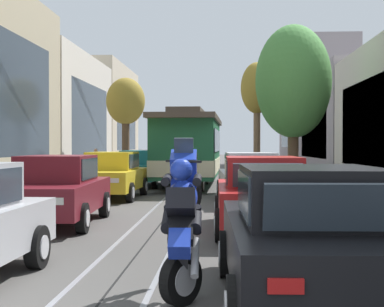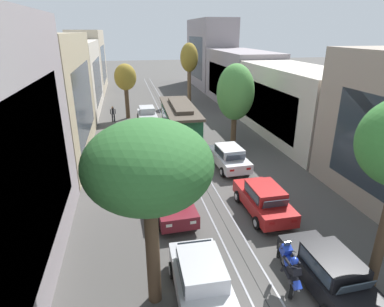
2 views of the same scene
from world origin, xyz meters
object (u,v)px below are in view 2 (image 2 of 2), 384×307
(parked_car_silver_near_left, at_px, (202,282))
(parked_car_black_near_right, at_px, (329,271))
(parked_car_teal_fourth_left, at_px, (154,132))
(pedestrian_on_left_pavement, at_px, (113,113))
(parked_car_maroon_second_left, at_px, (172,200))
(parked_car_white_mid_right, at_px, (229,157))
(street_tree_kerb_left_second, at_px, (125,78))
(parked_car_silver_fifth_left, at_px, (147,115))
(motorcycle_with_rider, at_px, (289,268))
(street_tree_kerb_right_mid, at_px, (189,59))
(street_tree_kerb_left_near, at_px, (148,166))
(street_tree_kerb_right_second, at_px, (235,93))
(parked_car_yellow_mid_left, at_px, (160,156))
(cable_car_trolley, at_px, (180,122))
(parked_car_red_second_right, at_px, (264,199))

(parked_car_silver_near_left, relative_size, parked_car_black_near_right, 1.00)
(parked_car_teal_fourth_left, bearing_deg, pedestrian_on_left_pavement, 116.48)
(parked_car_maroon_second_left, height_order, parked_car_white_mid_right, same)
(parked_car_black_near_right, xyz_separation_m, street_tree_kerb_left_second, (-6.66, 26.66, 3.47))
(parked_car_silver_fifth_left, distance_m, parked_car_white_mid_right, 13.91)
(street_tree_kerb_left_second, distance_m, motorcycle_with_rider, 27.11)
(street_tree_kerb_right_mid, bearing_deg, parked_car_black_near_right, -92.49)
(parked_car_black_near_right, distance_m, street_tree_kerb_left_near, 7.63)
(parked_car_silver_fifth_left, xyz_separation_m, motorcycle_with_rider, (3.26, -24.33, 0.20))
(parked_car_silver_fifth_left, height_order, street_tree_kerb_right_second, street_tree_kerb_right_second)
(parked_car_silver_fifth_left, relative_size, parked_car_white_mid_right, 0.99)
(parked_car_yellow_mid_left, distance_m, cable_car_trolley, 5.68)
(parked_car_black_near_right, height_order, street_tree_kerb_right_mid, street_tree_kerb_right_mid)
(parked_car_silver_near_left, height_order, motorcycle_with_rider, motorcycle_with_rider)
(parked_car_maroon_second_left, xyz_separation_m, parked_car_white_mid_right, (4.68, 5.12, 0.00))
(cable_car_trolley, bearing_deg, parked_car_silver_fifth_left, 108.77)
(street_tree_kerb_left_near, relative_size, pedestrian_on_left_pavement, 4.06)
(parked_car_yellow_mid_left, distance_m, street_tree_kerb_left_second, 14.53)
(parked_car_white_mid_right, distance_m, street_tree_kerb_left_near, 13.02)
(parked_car_maroon_second_left, xyz_separation_m, street_tree_kerb_left_second, (-1.87, 20.32, 3.47))
(parked_car_white_mid_right, relative_size, street_tree_kerb_right_mid, 0.58)
(parked_car_white_mid_right, bearing_deg, parked_car_teal_fourth_left, 123.10)
(parked_car_red_second_right, bearing_deg, street_tree_kerb_left_second, 107.03)
(street_tree_kerb_left_second, height_order, cable_car_trolley, street_tree_kerb_left_second)
(parked_car_teal_fourth_left, bearing_deg, parked_car_silver_near_left, -90.03)
(parked_car_black_near_right, distance_m, street_tree_kerb_left_second, 27.70)
(parked_car_yellow_mid_left, height_order, parked_car_teal_fourth_left, same)
(parked_car_yellow_mid_left, distance_m, parked_car_black_near_right, 13.54)
(parked_car_yellow_mid_left, relative_size, parked_car_black_near_right, 1.00)
(street_tree_kerb_left_second, bearing_deg, street_tree_kerb_left_near, -89.04)
(street_tree_kerb_left_second, distance_m, street_tree_kerb_right_mid, 10.40)
(parked_car_silver_near_left, xyz_separation_m, street_tree_kerb_right_second, (6.45, 15.73, 3.51))
(parked_car_black_near_right, relative_size, street_tree_kerb_left_near, 0.67)
(street_tree_kerb_right_second, bearing_deg, parked_car_teal_fourth_left, 161.26)
(street_tree_kerb_right_second, relative_size, cable_car_trolley, 0.72)
(parked_car_silver_near_left, distance_m, street_tree_kerb_left_near, 4.64)
(parked_car_white_mid_right, distance_m, cable_car_trolley, 6.78)
(parked_car_red_second_right, bearing_deg, street_tree_kerb_left_near, -142.83)
(parked_car_yellow_mid_left, bearing_deg, parked_car_black_near_right, -69.52)
(parked_car_silver_near_left, distance_m, motorcycle_with_rider, 3.17)
(street_tree_kerb_left_second, bearing_deg, street_tree_kerb_right_mid, 38.30)
(parked_car_black_near_right, bearing_deg, parked_car_maroon_second_left, 127.03)
(parked_car_maroon_second_left, height_order, parked_car_yellow_mid_left, same)
(street_tree_kerb_left_near, bearing_deg, street_tree_kerb_right_mid, 76.63)
(street_tree_kerb_right_second, bearing_deg, parked_car_silver_fifth_left, 127.92)
(street_tree_kerb_right_mid, bearing_deg, parked_car_silver_near_left, -100.51)
(parked_car_yellow_mid_left, bearing_deg, parked_car_white_mid_right, -14.77)
(street_tree_kerb_right_second, height_order, motorcycle_with_rider, street_tree_kerb_right_second)
(pedestrian_on_left_pavement, bearing_deg, street_tree_kerb_left_second, 35.68)
(motorcycle_with_rider, distance_m, pedestrian_on_left_pavement, 26.19)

